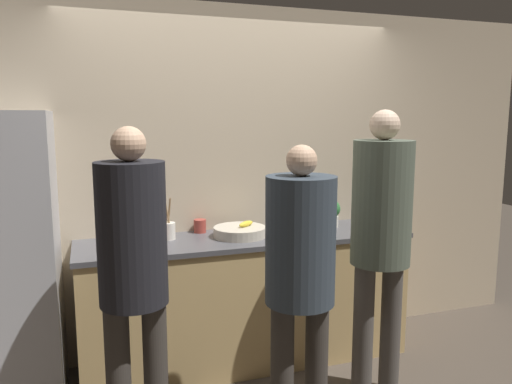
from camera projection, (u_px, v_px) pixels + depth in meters
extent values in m
plane|color=#4C4238|center=(263.00, 382.00, 3.40)|extent=(14.00, 14.00, 0.00)
cube|color=#C6B293|center=(234.00, 181.00, 3.82)|extent=(5.20, 0.06, 2.60)
cube|color=tan|center=(247.00, 301.00, 3.66)|extent=(2.35, 0.61, 0.91)
cube|color=#4C4C51|center=(247.00, 238.00, 3.59)|extent=(2.38, 0.64, 0.03)
cube|color=#B7B7BC|center=(1.00, 263.00, 3.03)|extent=(0.66, 0.69, 1.83)
cylinder|color=#38332D|center=(119.00, 381.00, 2.61)|extent=(0.13, 0.13, 0.84)
cylinder|color=#38332D|center=(156.00, 375.00, 2.67)|extent=(0.13, 0.13, 0.84)
cylinder|color=black|center=(132.00, 234.00, 2.52)|extent=(0.35, 0.35, 0.73)
sphere|color=#DBAD89|center=(128.00, 144.00, 2.45)|extent=(0.17, 0.17, 0.17)
cylinder|color=#38332D|center=(282.00, 373.00, 2.75)|extent=(0.13, 0.13, 0.79)
cylinder|color=#38332D|center=(316.00, 367.00, 2.81)|extent=(0.13, 0.13, 0.79)
cylinder|color=#333D47|center=(301.00, 240.00, 2.67)|extent=(0.38, 0.38, 0.69)
sphere|color=#DBAD89|center=(302.00, 160.00, 2.60)|extent=(0.17, 0.17, 0.17)
cylinder|color=#4C4742|center=(363.00, 332.00, 3.16)|extent=(0.13, 0.13, 0.88)
cylinder|color=#4C4742|center=(390.00, 327.00, 3.23)|extent=(0.13, 0.13, 0.88)
cylinder|color=#515B4C|center=(382.00, 203.00, 3.07)|extent=(0.37, 0.37, 0.77)
sphere|color=beige|center=(385.00, 125.00, 3.00)|extent=(0.18, 0.18, 0.18)
cylinder|color=beige|center=(240.00, 232.00, 3.56)|extent=(0.38, 0.38, 0.07)
ellipsoid|color=yellow|center=(246.00, 224.00, 3.56)|extent=(0.15, 0.12, 0.04)
cylinder|color=silver|center=(168.00, 231.00, 3.48)|extent=(0.10, 0.10, 0.12)
cylinder|color=#99754C|center=(166.00, 215.00, 3.46)|extent=(0.01, 0.06, 0.25)
cylinder|color=#99754C|center=(169.00, 215.00, 3.47)|extent=(0.03, 0.05, 0.25)
cylinder|color=#99754C|center=(168.00, 216.00, 3.45)|extent=(0.05, 0.01, 0.25)
cylinder|color=silver|center=(119.00, 238.00, 3.27)|extent=(0.06, 0.06, 0.12)
cylinder|color=silver|center=(118.00, 226.00, 3.25)|extent=(0.03, 0.03, 0.04)
cylinder|color=black|center=(118.00, 222.00, 3.25)|extent=(0.03, 0.03, 0.01)
cylinder|color=red|center=(154.00, 237.00, 3.27)|extent=(0.07, 0.07, 0.13)
cylinder|color=red|center=(154.00, 225.00, 3.26)|extent=(0.03, 0.03, 0.04)
cylinder|color=black|center=(154.00, 220.00, 3.25)|extent=(0.03, 0.03, 0.01)
cylinder|color=#A33D33|center=(200.00, 226.00, 3.68)|extent=(0.09, 0.09, 0.10)
cylinder|color=beige|center=(331.00, 222.00, 3.86)|extent=(0.11, 0.11, 0.09)
sphere|color=#2D6B33|center=(332.00, 209.00, 3.85)|extent=(0.14, 0.14, 0.14)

